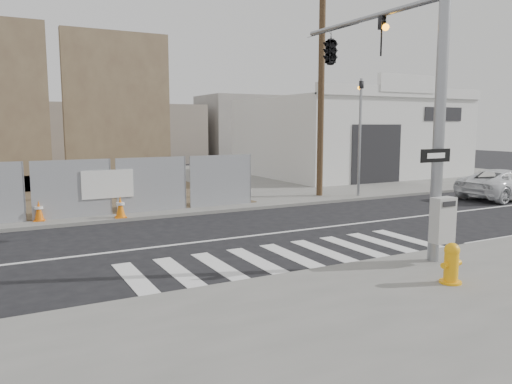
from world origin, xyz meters
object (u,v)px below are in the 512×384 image
suv (504,184)px  traffic_cone_d (120,207)px  fire_hydrant (451,263)px  traffic_cone_c (39,211)px  signal_pole (362,70)px  auto_shop (348,137)px

suv → traffic_cone_d: size_ratio=6.36×
fire_hydrant → traffic_cone_c: size_ratio=1.21×
signal_pole → suv: signal_pole is taller
auto_shop → traffic_cone_c: bearing=-157.3°
auto_shop → suv: size_ratio=2.52×
suv → traffic_cone_d: suv is taller
fire_hydrant → auto_shop: bearing=47.8°
suv → traffic_cone_d: 16.73m
signal_pole → suv: (11.25, 3.49, -4.12)m
fire_hydrant → traffic_cone_d: fire_hydrant is taller
suv → traffic_cone_c: bearing=75.2°
auto_shop → traffic_cone_d: (-16.75, -8.75, -2.05)m
signal_pole → traffic_cone_c: (-7.79, 6.94, -4.32)m
auto_shop → suv: 11.68m
fire_hydrant → traffic_cone_c: bearing=112.5°
signal_pole → fire_hydrant: (-0.99, -4.14, -4.25)m
auto_shop → fire_hydrant: auto_shop is taller
fire_hydrant → suv: (12.25, 7.62, 0.13)m
auto_shop → traffic_cone_c: (-19.29, -8.07, -2.08)m
traffic_cone_c → traffic_cone_d: traffic_cone_d is taller
auto_shop → fire_hydrant: (-12.50, -19.15, -2.00)m
signal_pole → fire_hydrant: 6.01m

